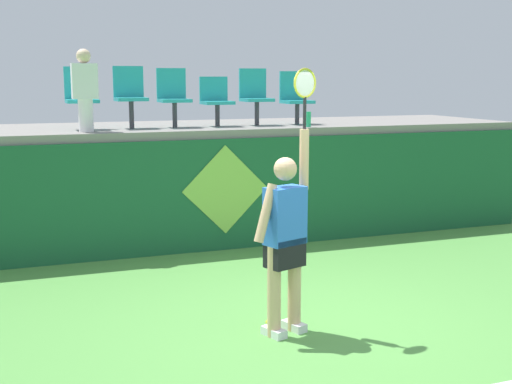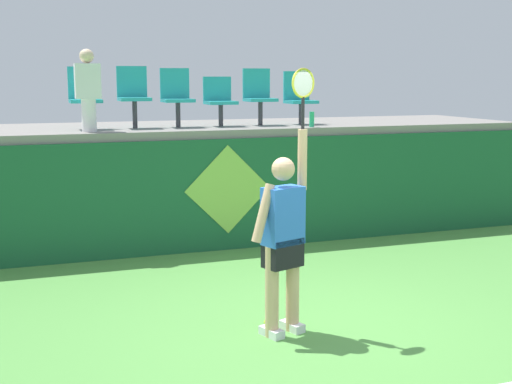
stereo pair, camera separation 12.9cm
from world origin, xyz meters
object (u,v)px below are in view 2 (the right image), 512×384
(stadium_chair_3, at_px, (219,99))
(stadium_chair_0, at_px, (85,95))
(stadium_chair_4, at_px, (259,94))
(spectator_0, at_px, (88,89))
(stadium_chair_5, at_px, (299,96))
(tennis_player, at_px, (283,235))
(tennis_ball, at_px, (267,322))
(stadium_chair_1, at_px, (133,93))
(stadium_chair_2, at_px, (177,95))
(water_bottle, at_px, (312,119))

(stadium_chair_3, bearing_deg, stadium_chair_0, 179.73)
(stadium_chair_3, relative_size, stadium_chair_4, 0.86)
(stadium_chair_0, xyz_separation_m, spectator_0, (0.00, -0.46, 0.09))
(stadium_chair_5, bearing_deg, tennis_player, -114.72)
(tennis_player, relative_size, tennis_ball, 38.48)
(tennis_ball, relative_size, stadium_chair_1, 0.07)
(tennis_ball, relative_size, stadium_chair_3, 0.09)
(stadium_chair_5, bearing_deg, stadium_chair_2, -179.96)
(tennis_player, bearing_deg, water_bottle, 62.21)
(stadium_chair_0, bearing_deg, stadium_chair_5, 0.01)
(tennis_ball, distance_m, stadium_chair_3, 4.53)
(stadium_chair_3, xyz_separation_m, spectator_0, (-1.99, -0.45, 0.17))
(tennis_player, relative_size, stadium_chair_0, 2.86)
(tennis_player, bearing_deg, stadium_chair_1, 99.26)
(tennis_player, xyz_separation_m, stadium_chair_0, (-1.38, 4.20, 1.24))
(tennis_player, distance_m, tennis_ball, 0.97)
(stadium_chair_2, relative_size, spectator_0, 0.78)
(stadium_chair_3, bearing_deg, stadium_chair_4, 0.83)
(stadium_chair_1, bearing_deg, tennis_ball, -81.21)
(tennis_player, height_order, spectator_0, spectator_0)
(tennis_ball, xyz_separation_m, stadium_chair_3, (0.69, 3.95, 2.10))
(tennis_player, relative_size, spectator_0, 2.28)
(water_bottle, relative_size, stadium_chair_0, 0.26)
(stadium_chair_2, bearing_deg, spectator_0, -161.16)
(tennis_player, bearing_deg, stadium_chair_4, 73.38)
(water_bottle, height_order, stadium_chair_1, stadium_chair_1)
(tennis_ball, height_order, stadium_chair_4, stadium_chair_4)
(stadium_chair_4, bearing_deg, stadium_chair_2, -179.97)
(stadium_chair_3, distance_m, stadium_chair_4, 0.64)
(stadium_chair_2, relative_size, stadium_chair_5, 1.05)
(stadium_chair_2, height_order, stadium_chair_3, stadium_chair_2)
(stadium_chair_0, distance_m, stadium_chair_5, 3.31)
(tennis_ball, distance_m, stadium_chair_1, 4.57)
(stadium_chair_1, relative_size, stadium_chair_4, 1.03)
(stadium_chair_5, bearing_deg, spectator_0, -172.16)
(stadium_chair_2, height_order, spectator_0, spectator_0)
(tennis_ball, relative_size, water_bottle, 0.29)
(stadium_chair_4, bearing_deg, stadium_chair_3, -179.17)
(stadium_chair_2, bearing_deg, stadium_chair_3, -0.75)
(stadium_chair_2, bearing_deg, stadium_chair_0, 179.96)
(tennis_player, xyz_separation_m, tennis_ball, (-0.07, 0.24, -0.94))
(stadium_chair_3, distance_m, stadium_chair_5, 1.32)
(stadium_chair_1, height_order, stadium_chair_2, stadium_chair_1)
(water_bottle, xyz_separation_m, stadium_chair_0, (-3.23, 0.68, 0.37))
(spectator_0, bearing_deg, tennis_ball, -69.62)
(stadium_chair_3, height_order, spectator_0, spectator_0)
(stadium_chair_1, distance_m, stadium_chair_4, 1.94)
(stadium_chair_5, relative_size, spectator_0, 0.75)
(stadium_chair_1, relative_size, stadium_chair_2, 1.03)
(spectator_0, bearing_deg, stadium_chair_1, 33.32)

